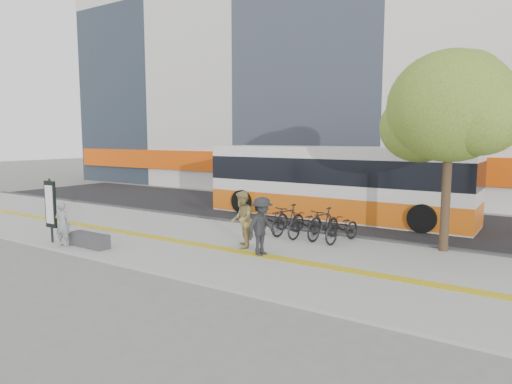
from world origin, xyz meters
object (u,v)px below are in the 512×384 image
Objects in this scene: bench at (89,240)px; pedestrian_dark at (262,226)px; bus at (334,184)px; signboard at (50,205)px; street_tree at (450,109)px; seated_woman at (63,224)px; pedestrian_tan at (242,220)px.

bench is 0.89× the size of pedestrian_dark.
pedestrian_dark is at bearing -82.93° from bus.
street_tree is (11.38, 6.33, 3.15)m from signboard.
bench is 1.08× the size of seated_woman.
pedestrian_tan reaches higher than bench.
street_tree is 0.53× the size of bus.
seated_woman is at bearing 121.17° from pedestrian_dark.
street_tree is 12.92m from seated_woman.
bus is at bearing 59.24° from signboard.
signboard is at bearing -94.88° from pedestrian_tan.
signboard is 1.18× the size of pedestrian_tan.
bench is at bearing -173.10° from seated_woman.
bench is 1.94m from signboard.
bus is at bearing 147.11° from pedestrian_tan.
bench is 5.06m from pedestrian_tan.
bench is at bearing 10.81° from signboard.
bench is 0.25× the size of street_tree.
pedestrian_tan is 1.12m from pedestrian_dark.
pedestrian_dark is (1.04, -0.42, -0.03)m from pedestrian_tan.
seated_woman is 0.83× the size of pedestrian_dark.
street_tree is at bearing 29.07° from signboard.
signboard is 1.48× the size of seated_woman.
street_tree is at bearing 31.62° from bench.
bus is 7.05m from pedestrian_tan.
pedestrian_tan is (4.24, 2.68, 0.71)m from bench.
signboard is 0.18× the size of bus.
street_tree reaches higher than pedestrian_tan.
signboard is at bearing 117.98° from pedestrian_dark.
pedestrian_dark is (5.28, 2.26, 0.67)m from bench.
signboard is 7.35m from pedestrian_dark.
bus is at bearing 14.60° from pedestrian_dark.
street_tree is 7.19m from bus.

